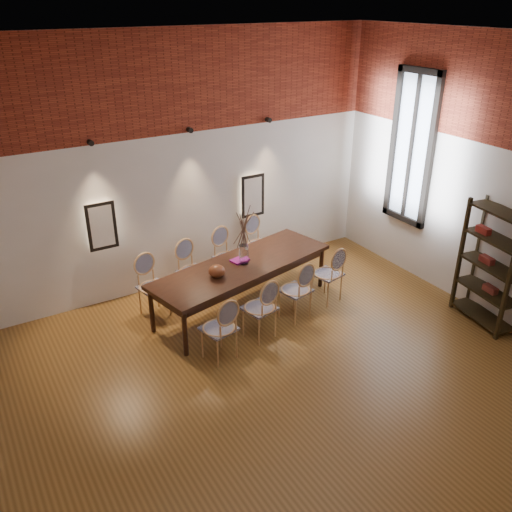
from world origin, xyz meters
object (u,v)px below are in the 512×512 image
chair_near_c (295,290)px  vase (244,254)px  book (240,260)px  dining_table (243,286)px  chair_far_b (193,271)px  chair_near_b (259,308)px  chair_far_c (228,257)px  chair_near_a (219,328)px  bowl (217,271)px  shelving_rack (492,266)px  chair_far_a (154,287)px  chair_near_d (327,274)px  chair_far_d (260,245)px

chair_near_c → vase: size_ratio=3.13×
chair_near_c → book: bearing=111.2°
dining_table → chair_far_b: 0.84m
chair_near_b → chair_far_b: same height
dining_table → chair_far_c: bearing=64.0°
dining_table → chair_far_b: size_ratio=3.13×
chair_near_a → bowl: chair_near_a is taller
vase → shelving_rack: size_ratio=0.17×
chair_near_b → chair_far_b: size_ratio=1.00×
vase → bowl: bearing=-162.4°
chair_near_c → chair_far_a: (-1.76, 1.15, 0.00)m
chair_far_b → chair_near_a: bearing=64.0°
chair_far_c → vase: (-0.16, -0.81, 0.43)m
chair_near_c → chair_near_d: size_ratio=1.00×
dining_table → book: (0.02, 0.11, 0.39)m
chair_far_a → bowl: size_ratio=3.92×
chair_near_b → chair_far_d: 2.10m
chair_near_d → book: bearing=141.3°
chair_near_c → shelving_rack: bearing=-45.2°
chair_near_a → chair_near_d: size_ratio=1.00×
chair_far_b → book: size_ratio=3.62×
chair_far_d → chair_far_a: bearing=0.0°
dining_table → chair_far_a: bearing=145.7°
book → shelving_rack: shelving_rack is taller
chair_far_d → shelving_rack: bearing=109.5°
shelving_rack → chair_near_b: bearing=165.6°
bowl → chair_near_d: bearing=-10.6°
chair_near_b → chair_near_c: size_ratio=1.00×
bowl → shelving_rack: (3.38, -1.99, 0.06)m
chair_near_b → chair_far_c: size_ratio=1.00×
bowl → vase: bearing=17.6°
book → chair_far_c: bearing=75.8°
chair_far_a → shelving_rack: bearing=134.6°
vase → book: (-0.02, 0.10, -0.14)m
bowl → shelving_rack: size_ratio=0.13×
chair_far_d → dining_table: bearing=34.3°
chair_near_a → chair_far_b: bearing=64.0°
chair_far_d → chair_near_d: bearing=90.0°
dining_table → chair_far_d: 1.34m
chair_near_d → chair_far_c: 1.67m
vase → bowl: vase is taller
chair_near_c → chair_far_c: same height
chair_near_d → chair_far_a: bearing=145.7°
chair_far_b → shelving_rack: 4.43m
chair_far_a → chair_far_d: same height
chair_far_c → bowl: 1.26m
chair_far_a → shelving_rack: 4.91m
book → shelving_rack: (2.86, -2.26, 0.14)m
chair_near_d → chair_far_a: same height
chair_near_c → chair_near_d: same height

